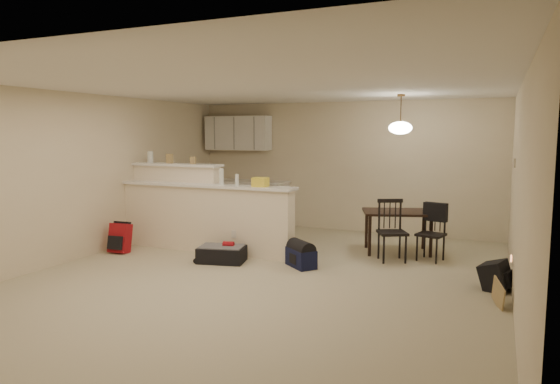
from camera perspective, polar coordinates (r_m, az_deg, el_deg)
The scene contains 20 objects.
room at distance 6.53m, azimuth -1.66°, elevation 1.04°, with size 7.00×7.02×2.50m.
breakfast_bar at distance 8.32m, azimuth -9.73°, elevation -2.28°, with size 3.08×0.58×1.39m.
upper_cabinets at distance 10.46m, azimuth -4.82°, elevation 6.72°, with size 1.40×0.34×0.70m, color white.
kitchen_counter at distance 10.35m, azimuth -4.11°, elevation -1.33°, with size 1.80×0.60×0.90m, color white.
thermostat at distance 7.44m, azimuth 25.24°, elevation 3.03°, with size 0.02×0.12×0.12m, color beige.
jar at distance 8.91m, azimuth -14.61°, elevation 3.90°, with size 0.10×0.10×0.20m, color silver.
cereal_box at distance 8.67m, azimuth -12.50°, elevation 3.75°, with size 0.10×0.07×0.16m, color tan.
small_box at distance 8.41m, azimuth -9.92°, elevation 3.58°, with size 0.08×0.06×0.12m, color tan.
bottle_a at distance 7.88m, azimuth -6.70°, elevation 1.76°, with size 0.07×0.07×0.26m, color silver.
bottle_b at distance 7.75m, azimuth -4.94°, elevation 1.40°, with size 0.06×0.06×0.18m, color silver.
bag_lump at distance 7.57m, azimuth -2.26°, elevation 1.14°, with size 0.22×0.18×0.14m, color tan.
dining_table at distance 8.15m, azimuth 13.32°, elevation -2.69°, with size 1.25×1.02×0.67m.
pendant_lamp at distance 8.04m, azimuth 13.59°, elevation 7.20°, with size 0.36×0.36×0.62m.
dining_chair_near at distance 7.60m, azimuth 12.72°, elevation -4.35°, with size 0.40×0.38×0.92m, color black, non-canonical shape.
dining_chair_far at distance 7.78m, azimuth 16.86°, elevation -4.50°, with size 0.37×0.35×0.84m, color black, non-canonical shape.
suitcase at distance 7.49m, azimuth -6.66°, elevation -7.09°, with size 0.67×0.44×0.23m, color black.
red_backpack at distance 8.39m, azimuth -17.82°, elevation -5.04°, with size 0.31×0.19×0.47m, color maroon.
navy_duffel at distance 7.17m, azimuth 2.42°, elevation -7.52°, with size 0.48×0.26×0.26m, color #111536.
black_daypack at distance 6.71m, azimuth 23.40°, elevation -8.78°, with size 0.38×0.27×0.33m, color black.
cardboard_sheet at distance 6.08m, azimuth 23.68°, elevation -10.65°, with size 0.36×0.02×0.28m, color tan.
Camera 1 is at (2.78, -5.87, 1.90)m, focal length 32.00 mm.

